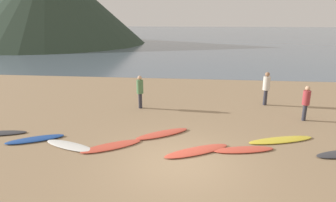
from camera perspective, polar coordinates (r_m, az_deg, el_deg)
name	(u,v)px	position (r m, az deg, el deg)	size (l,w,h in m)	color
ground_plane	(190,89)	(18.82, 4.24, 2.30)	(120.00, 120.00, 0.20)	#997C5B
ocean_water	(197,35)	(71.08, 5.76, 12.76)	(140.00, 100.00, 0.01)	slate
headland_hill	(50,1)	(52.26, -22.15, 17.71)	(29.83, 29.83, 13.34)	#28382B
surfboard_1	(35,139)	(12.03, -24.54, -6.80)	(2.05, 0.53, 0.09)	#1E479E
surfboard_2	(70,146)	(11.01, -18.66, -8.28)	(2.11, 0.55, 0.09)	white
surfboard_3	(112,146)	(10.62, -10.99, -8.66)	(2.19, 0.59, 0.08)	#D84C38
surfboard_4	(162,134)	(11.44, -1.11, -6.41)	(2.24, 0.56, 0.09)	#D84C38
surfboard_5	(197,151)	(10.13, 5.66, -9.67)	(2.43, 0.59, 0.09)	#D84C38
surfboard_6	(244,150)	(10.50, 14.56, -9.19)	(2.13, 0.52, 0.08)	#D84C38
surfboard_7	(281,140)	(11.69, 21.18, -7.11)	(2.59, 0.55, 0.07)	yellow
person_0	(306,100)	(14.03, 25.39, 0.11)	(0.32, 0.32, 1.57)	#2D2D38
person_1	(266,86)	(15.72, 18.68, 2.83)	(0.35, 0.35, 1.73)	#2D2D38
person_3	(140,89)	(14.47, -5.50, 2.31)	(0.33, 0.33, 1.65)	#2D2D38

